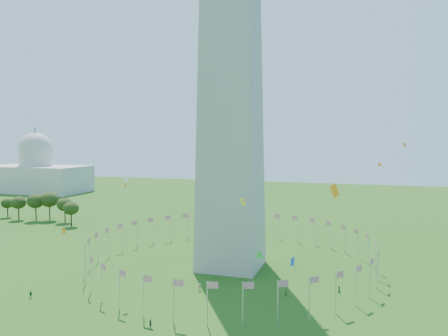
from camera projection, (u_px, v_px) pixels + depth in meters
The scene contains 4 objects.
flag_ring at pixel (231, 252), 124.91m from camera, with size 80.24×80.24×9.00m.
capitol_building at pixel (36, 159), 301.59m from camera, with size 70.00×35.00×46.00m, color beige, non-canonical shape.
kites_aloft at pixel (247, 230), 94.74m from camera, with size 120.65×69.75×30.98m.
tree_line_west at pixel (33, 208), 195.52m from camera, with size 55.29×16.06×12.57m.
Camera 1 is at (35.27, -67.87, 36.79)m, focal length 35.00 mm.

